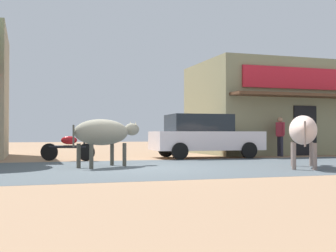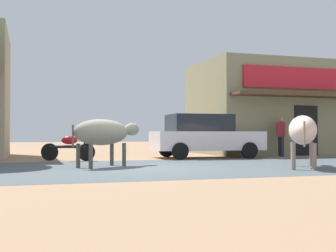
{
  "view_description": "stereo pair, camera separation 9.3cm",
  "coord_description": "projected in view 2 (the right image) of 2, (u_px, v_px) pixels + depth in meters",
  "views": [
    {
      "loc": [
        -2.83,
        -11.52,
        0.9
      ],
      "look_at": [
        1.46,
        1.87,
        1.16
      ],
      "focal_mm": 47.66,
      "sensor_mm": 36.0,
      "label": 1
    },
    {
      "loc": [
        -2.74,
        -11.55,
        0.9
      ],
      "look_at": [
        1.46,
        1.87,
        1.16
      ],
      "focal_mm": 47.66,
      "sensor_mm": 36.0,
      "label": 2
    }
  ],
  "objects": [
    {
      "name": "ground",
      "position": [
        137.0,
        168.0,
        11.82
      ],
      "size": [
        80.0,
        80.0,
        0.0
      ],
      "primitive_type": "plane",
      "color": "#977558"
    },
    {
      "name": "cow_near_brown",
      "position": [
        104.0,
        133.0,
        12.17
      ],
      "size": [
        2.29,
        1.83,
        1.31
      ],
      "color": "gray",
      "rests_on": "ground"
    },
    {
      "name": "cow_far_dark",
      "position": [
        303.0,
        131.0,
        11.87
      ],
      "size": [
        1.84,
        2.52,
        1.39
      ],
      "color": "beige",
      "rests_on": "ground"
    },
    {
      "name": "pedestrian_by_shop",
      "position": [
        281.0,
        133.0,
        17.95
      ],
      "size": [
        0.46,
        0.61,
        1.59
      ],
      "color": "#262633",
      "rests_on": "ground"
    },
    {
      "name": "parked_motorcycle",
      "position": [
        69.0,
        147.0,
        15.01
      ],
      "size": [
        1.74,
        0.83,
        1.04
      ],
      "color": "black",
      "rests_on": "ground"
    },
    {
      "name": "parked_hatchback_car",
      "position": [
        204.0,
        136.0,
        16.96
      ],
      "size": [
        4.18,
        2.14,
        1.64
      ],
      "color": "silver",
      "rests_on": "ground"
    },
    {
      "name": "asphalt_road",
      "position": [
        137.0,
        168.0,
        11.82
      ],
      "size": [
        72.0,
        6.64,
        0.0
      ],
      "primitive_type": "cube",
      "color": "#485156",
      "rests_on": "ground"
    },
    {
      "name": "storefront_right_club",
      "position": [
        273.0,
        109.0,
        21.15
      ],
      "size": [
        7.11,
        5.82,
        4.17
      ],
      "color": "gray",
      "rests_on": "ground"
    }
  ]
}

